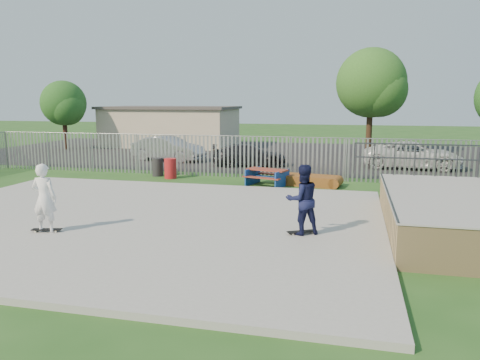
% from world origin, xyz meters
% --- Properties ---
extents(ground, '(120.00, 120.00, 0.00)m').
position_xyz_m(ground, '(0.00, 0.00, 0.00)').
color(ground, '#24501B').
rests_on(ground, ground).
extents(concrete_slab, '(15.00, 12.00, 0.15)m').
position_xyz_m(concrete_slab, '(0.00, 0.00, 0.07)').
color(concrete_slab, '#9C9C97').
rests_on(concrete_slab, ground).
extents(quarter_pipe, '(5.50, 7.05, 2.19)m').
position_xyz_m(quarter_pipe, '(9.50, 1.04, 0.56)').
color(quarter_pipe, tan).
rests_on(quarter_pipe, ground).
extents(fence, '(26.04, 16.02, 2.00)m').
position_xyz_m(fence, '(1.00, 4.59, 1.00)').
color(fence, gray).
rests_on(fence, ground).
extents(picnic_table, '(2.09, 1.88, 0.74)m').
position_xyz_m(picnic_table, '(2.88, 7.13, 0.38)').
color(picnic_table, maroon).
rests_on(picnic_table, ground).
extents(funbox, '(2.37, 1.46, 0.44)m').
position_xyz_m(funbox, '(4.75, 7.58, 0.22)').
color(funbox, brown).
rests_on(funbox, ground).
extents(trash_bin_red, '(0.57, 0.57, 0.96)m').
position_xyz_m(trash_bin_red, '(-1.98, 7.93, 0.48)').
color(trash_bin_red, '#B01B1E').
rests_on(trash_bin_red, ground).
extents(trash_bin_grey, '(0.54, 0.54, 0.90)m').
position_xyz_m(trash_bin_grey, '(-2.85, 8.43, 0.45)').
color(trash_bin_grey, '#262628').
rests_on(trash_bin_grey, ground).
extents(parking_lot, '(40.00, 18.00, 0.02)m').
position_xyz_m(parking_lot, '(0.00, 19.00, 0.01)').
color(parking_lot, black).
rests_on(parking_lot, ground).
extents(car_silver, '(4.77, 2.36, 1.50)m').
position_xyz_m(car_silver, '(-4.57, 13.99, 0.77)').
color(car_silver, '#AEAEB3').
rests_on(car_silver, parking_lot).
extents(car_dark, '(4.53, 2.75, 1.23)m').
position_xyz_m(car_dark, '(0.78, 12.89, 0.63)').
color(car_dark, '#222227').
rests_on(car_dark, parking_lot).
extents(car_white, '(5.40, 2.82, 1.45)m').
position_xyz_m(car_white, '(9.70, 14.03, 0.75)').
color(car_white, silver).
rests_on(car_white, parking_lot).
extents(building, '(10.40, 6.40, 3.20)m').
position_xyz_m(building, '(-8.00, 23.00, 1.61)').
color(building, beige).
rests_on(building, ground).
extents(tree_left, '(3.34, 3.34, 5.15)m').
position_xyz_m(tree_left, '(-14.72, 18.49, 3.46)').
color(tree_left, '#3C2218').
rests_on(tree_left, ground).
extents(tree_mid, '(4.64, 4.64, 7.17)m').
position_xyz_m(tree_mid, '(7.50, 20.32, 4.83)').
color(tree_mid, '#3C2818').
rests_on(tree_mid, ground).
extents(skateboard_a, '(0.80, 0.56, 0.08)m').
position_xyz_m(skateboard_a, '(5.24, -0.57, 0.19)').
color(skateboard_a, black).
rests_on(skateboard_a, concrete_slab).
extents(skateboard_b, '(0.82, 0.39, 0.08)m').
position_xyz_m(skateboard_b, '(-1.58, -2.02, 0.19)').
color(skateboard_b, black).
rests_on(skateboard_b, concrete_slab).
extents(skater_navy, '(1.15, 1.07, 1.89)m').
position_xyz_m(skater_navy, '(5.24, -0.57, 1.09)').
color(skater_navy, '#12163B').
rests_on(skater_navy, concrete_slab).
extents(skater_white, '(0.72, 0.50, 1.89)m').
position_xyz_m(skater_white, '(-1.58, -2.02, 1.09)').
color(skater_white, white).
rests_on(skater_white, concrete_slab).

